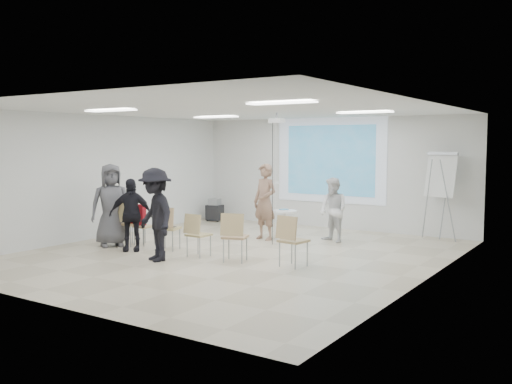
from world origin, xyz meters
The scene contains 30 objects.
floor centered at (0.00, 0.00, -0.05)m, with size 8.00×9.00×0.10m, color beige.
ceiling centered at (0.00, 0.00, 3.05)m, with size 8.00×9.00×0.10m, color white.
wall_back centered at (0.00, 4.55, 1.50)m, with size 8.00×0.10×3.00m, color silver.
wall_left centered at (-4.05, 0.00, 1.50)m, with size 0.10×9.00×3.00m, color silver.
wall_right centered at (4.05, 0.00, 1.50)m, with size 0.10×9.00×3.00m, color silver.
projection_halo centered at (0.00, 4.49, 1.85)m, with size 3.20×0.01×2.30m, color silver.
projection_image centered at (0.00, 4.47, 1.85)m, with size 2.60×0.01×1.90m, color teal.
pedestal_table centered at (-0.04, 2.09, 0.41)m, with size 0.72×0.72×0.74m.
player_left centered at (-0.46, 1.90, 1.03)m, with size 0.75×0.51×2.07m, color #9F7761.
player_right centered at (1.07, 2.47, 0.84)m, with size 0.81×0.65×1.68m, color white.
controller_left centered at (-0.28, 2.15, 1.36)m, with size 0.04×0.12×0.04m, color white.
controller_right centered at (0.89, 2.72, 1.13)m, with size 0.04×0.11×0.04m, color white.
chair_far_left centered at (-2.61, -0.48, 0.58)m, with size 0.49×0.53×0.99m.
chair_left_mid centered at (-2.39, -0.28, 0.50)m, with size 0.43×0.45×0.85m.
chair_left_inner centered at (-1.46, -0.47, 0.56)m, with size 0.56×0.58×0.95m.
chair_center centered at (-0.50, -0.66, 0.53)m, with size 0.43×0.46×0.89m.
chair_right_inner centered at (0.44, -0.65, 0.58)m, with size 0.59×0.61×0.97m.
chair_right_far centered at (1.59, -0.44, 0.58)m, with size 0.52×0.55×0.98m.
red_jacket centered at (-2.38, -0.43, 0.72)m, with size 0.48×0.11×0.46m, color maroon.
laptop centered at (-1.48, -0.37, 0.51)m, with size 0.35×0.25×0.03m, color black.
audience_left centered at (-2.11, -0.90, 0.90)m, with size 1.04×0.63×1.79m, color black.
audience_mid centered at (-0.94, -1.38, 1.04)m, with size 1.35×0.73×2.08m, color black.
audience_outer centered at (-2.89, -0.73, 1.04)m, with size 1.01×0.67×2.08m, color #59595E.
flipchart_easel centered at (3.08, 4.10, 1.55)m, with size 0.88×0.69×2.10m.
av_cart centered at (-3.48, 3.86, 0.31)m, with size 0.49×0.41×0.67m.
ceiling_projector centered at (0.10, 1.49, 2.69)m, with size 0.30×0.25×3.00m.
fluor_panel_nw centered at (-2.00, 2.00, 2.97)m, with size 1.20×0.30×0.02m, color white.
fluor_panel_ne centered at (2.00, 2.00, 2.97)m, with size 1.20×0.30×0.02m, color white.
fluor_panel_sw centered at (-2.00, -1.50, 2.97)m, with size 1.20×0.30×0.02m, color white.
fluor_panel_se centered at (2.00, -1.50, 2.97)m, with size 1.20×0.30×0.02m, color white.
Camera 1 is at (6.80, -9.57, 2.32)m, focal length 40.00 mm.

